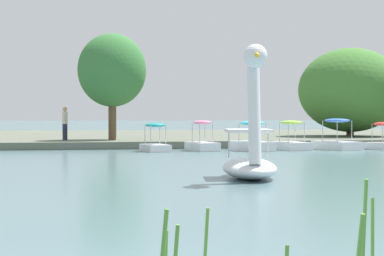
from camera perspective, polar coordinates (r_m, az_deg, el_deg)
The scene contains 11 objects.
shore_bank_far at distance 45.61m, azimuth -9.06°, elevation -0.80°, with size 117.72×26.11×0.37m, color #5B6051.
swan_boat at distance 17.45m, azimuth 5.09°, elevation -2.05°, with size 1.79×3.13×3.47m.
pedal_boat_teal at distance 30.72m, azimuth -3.21°, elevation -1.23°, with size 1.35×1.95×1.34m.
pedal_boat_pink at distance 31.27m, azimuth 0.90°, elevation -1.23°, with size 1.45×2.17×1.45m.
pedal_boat_cyan at distance 31.41m, azimuth 5.25°, elevation -1.22°, with size 1.89×2.48×1.42m.
pedal_boat_lime at distance 32.43m, azimuth 8.65°, elevation -1.13°, with size 1.48×2.38×1.44m.
pedal_boat_blue at distance 33.04m, azimuth 12.48°, elevation -1.09°, with size 2.05×2.66×1.54m.
pedal_boat_red at distance 33.89m, azimuth 16.28°, elevation -1.11°, with size 1.46×2.00×1.36m.
tree_broadleaf_left at distance 35.81m, azimuth -6.94°, elevation 4.97°, with size 4.53×4.05×5.74m.
tree_willow_near_path at distance 42.86m, azimuth 13.58°, elevation 3.22°, with size 7.36×7.16×5.59m.
person_on_path at distance 35.52m, azimuth -10.97°, elevation 0.55°, with size 0.29×0.28×1.77m.
Camera 1 is at (-0.78, -4.82, 1.69)m, focal length 61.43 mm.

